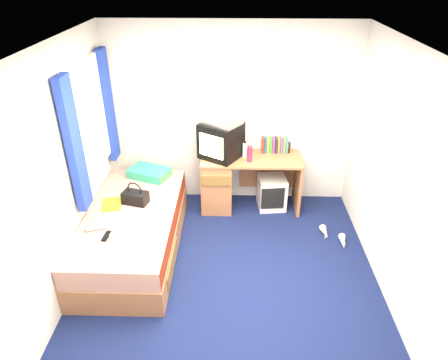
{
  "coord_description": "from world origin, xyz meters",
  "views": [
    {
      "loc": [
        0.05,
        -3.23,
        3.05
      ],
      "look_at": [
        -0.06,
        0.7,
        0.82
      ],
      "focal_mm": 32.0,
      "sensor_mm": 36.0,
      "label": 1
    }
  ],
  "objects_px": {
    "towel": "(148,222)",
    "colour_swatch_fan": "(116,236)",
    "storage_cube": "(272,192)",
    "vcr": "(221,120)",
    "picture_frame": "(288,146)",
    "magazine": "(112,204)",
    "remote_control": "(106,236)",
    "white_heels": "(334,237)",
    "water_bottle": "(96,227)",
    "aerosol_can": "(245,150)",
    "pink_water_bottle": "(250,154)",
    "desk": "(230,180)",
    "pillow": "(149,173)",
    "crt_tv": "(221,140)",
    "handbag": "(135,197)",
    "bed": "(133,231)"
  },
  "relations": [
    {
      "from": "towel",
      "to": "colour_swatch_fan",
      "type": "xyz_separation_m",
      "value": [
        -0.29,
        -0.18,
        -0.05
      ]
    },
    {
      "from": "storage_cube",
      "to": "vcr",
      "type": "xyz_separation_m",
      "value": [
        -0.69,
        0.02,
        1.03
      ]
    },
    {
      "from": "picture_frame",
      "to": "magazine",
      "type": "bearing_deg",
      "value": -168.29
    },
    {
      "from": "towel",
      "to": "magazine",
      "type": "xyz_separation_m",
      "value": [
        -0.5,
        0.4,
        -0.05
      ]
    },
    {
      "from": "remote_control",
      "to": "white_heels",
      "type": "height_order",
      "value": "remote_control"
    },
    {
      "from": "picture_frame",
      "to": "water_bottle",
      "type": "bearing_deg",
      "value": -159.32
    },
    {
      "from": "aerosol_can",
      "to": "pink_water_bottle",
      "type": "bearing_deg",
      "value": -64.15
    },
    {
      "from": "desk",
      "to": "magazine",
      "type": "height_order",
      "value": "desk"
    },
    {
      "from": "colour_swatch_fan",
      "to": "desk",
      "type": "bearing_deg",
      "value": 51.68
    },
    {
      "from": "pillow",
      "to": "crt_tv",
      "type": "height_order",
      "value": "crt_tv"
    },
    {
      "from": "storage_cube",
      "to": "vcr",
      "type": "relative_size",
      "value": 0.96
    },
    {
      "from": "picture_frame",
      "to": "colour_swatch_fan",
      "type": "height_order",
      "value": "picture_frame"
    },
    {
      "from": "vcr",
      "to": "aerosol_can",
      "type": "distance_m",
      "value": 0.51
    },
    {
      "from": "storage_cube",
      "to": "colour_swatch_fan",
      "type": "height_order",
      "value": "colour_swatch_fan"
    },
    {
      "from": "desk",
      "to": "remote_control",
      "type": "relative_size",
      "value": 8.12
    },
    {
      "from": "picture_frame",
      "to": "pillow",
      "type": "bearing_deg",
      "value": 176.92
    },
    {
      "from": "handbag",
      "to": "towel",
      "type": "xyz_separation_m",
      "value": [
        0.23,
        -0.45,
        -0.02
      ]
    },
    {
      "from": "handbag",
      "to": "white_heels",
      "type": "distance_m",
      "value": 2.43
    },
    {
      "from": "desk",
      "to": "vcr",
      "type": "distance_m",
      "value": 0.86
    },
    {
      "from": "pink_water_bottle",
      "to": "white_heels",
      "type": "xyz_separation_m",
      "value": [
        1.03,
        -0.61,
        -0.81
      ]
    },
    {
      "from": "storage_cube",
      "to": "white_heels",
      "type": "bearing_deg",
      "value": -51.96
    },
    {
      "from": "white_heels",
      "to": "storage_cube",
      "type": "bearing_deg",
      "value": 134.43
    },
    {
      "from": "bed",
      "to": "desk",
      "type": "distance_m",
      "value": 1.49
    },
    {
      "from": "storage_cube",
      "to": "handbag",
      "type": "xyz_separation_m",
      "value": [
        -1.64,
        -0.8,
        0.39
      ]
    },
    {
      "from": "bed",
      "to": "white_heels",
      "type": "relative_size",
      "value": 4.98
    },
    {
      "from": "bed",
      "to": "water_bottle",
      "type": "xyz_separation_m",
      "value": [
        -0.28,
        -0.34,
        0.31
      ]
    },
    {
      "from": "pillow",
      "to": "magazine",
      "type": "xyz_separation_m",
      "value": [
        -0.31,
        -0.68,
        -0.05
      ]
    },
    {
      "from": "handbag",
      "to": "white_heels",
      "type": "xyz_separation_m",
      "value": [
        2.36,
        0.07,
        -0.58
      ]
    },
    {
      "from": "crt_tv",
      "to": "handbag",
      "type": "distance_m",
      "value": 1.3
    },
    {
      "from": "storage_cube",
      "to": "towel",
      "type": "xyz_separation_m",
      "value": [
        -1.42,
        -1.25,
        0.37
      ]
    },
    {
      "from": "magazine",
      "to": "water_bottle",
      "type": "relative_size",
      "value": 1.4
    },
    {
      "from": "magazine",
      "to": "towel",
      "type": "bearing_deg",
      "value": -38.54
    },
    {
      "from": "picture_frame",
      "to": "crt_tv",
      "type": "bearing_deg",
      "value": 177.35
    },
    {
      "from": "picture_frame",
      "to": "desk",
      "type": "bearing_deg",
      "value": 179.22
    },
    {
      "from": "aerosol_can",
      "to": "towel",
      "type": "xyz_separation_m",
      "value": [
        -1.03,
        -1.26,
        -0.25
      ]
    },
    {
      "from": "picture_frame",
      "to": "aerosol_can",
      "type": "distance_m",
      "value": 0.61
    },
    {
      "from": "storage_cube",
      "to": "pink_water_bottle",
      "type": "relative_size",
      "value": 2.27
    },
    {
      "from": "pillow",
      "to": "pink_water_bottle",
      "type": "height_order",
      "value": "pink_water_bottle"
    },
    {
      "from": "crt_tv",
      "to": "colour_swatch_fan",
      "type": "bearing_deg",
      "value": -93.25
    },
    {
      "from": "vcr",
      "to": "white_heels",
      "type": "distance_m",
      "value": 2.0
    },
    {
      "from": "pillow",
      "to": "storage_cube",
      "type": "distance_m",
      "value": 1.66
    },
    {
      "from": "storage_cube",
      "to": "magazine",
      "type": "bearing_deg",
      "value": -162.46
    },
    {
      "from": "pillow",
      "to": "pink_water_bottle",
      "type": "distance_m",
      "value": 1.31
    },
    {
      "from": "desk",
      "to": "aerosol_can",
      "type": "distance_m",
      "value": 0.48
    },
    {
      "from": "desk",
      "to": "white_heels",
      "type": "height_order",
      "value": "desk"
    },
    {
      "from": "aerosol_can",
      "to": "vcr",
      "type": "bearing_deg",
      "value": 179.69
    },
    {
      "from": "pillow",
      "to": "magazine",
      "type": "distance_m",
      "value": 0.75
    },
    {
      "from": "towel",
      "to": "magazine",
      "type": "height_order",
      "value": "towel"
    },
    {
      "from": "storage_cube",
      "to": "crt_tv",
      "type": "height_order",
      "value": "crt_tv"
    },
    {
      "from": "storage_cube",
      "to": "crt_tv",
      "type": "bearing_deg",
      "value": 172.68
    }
  ]
}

